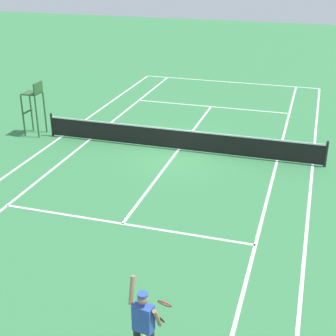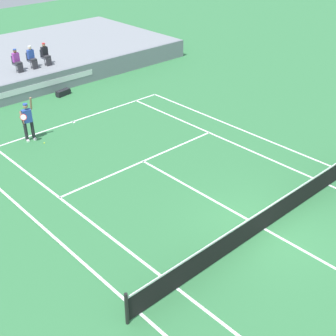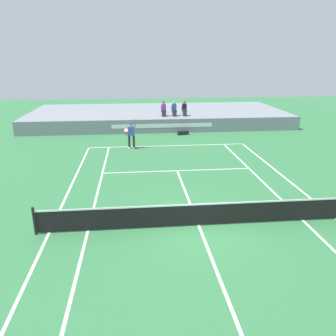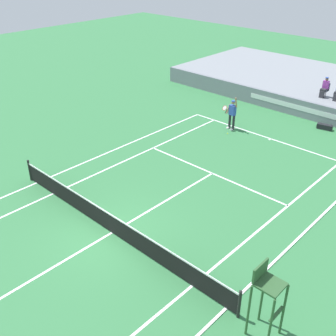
# 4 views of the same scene
# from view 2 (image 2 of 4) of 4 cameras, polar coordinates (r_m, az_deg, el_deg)

# --- Properties ---
(ground_plane) EXTENTS (80.00, 80.00, 0.00)m
(ground_plane) POSITION_cam_2_polar(r_m,az_deg,el_deg) (16.39, 11.67, -7.34)
(ground_plane) COLOR #337542
(court) EXTENTS (11.08, 23.88, 0.03)m
(court) POSITION_cam_2_polar(r_m,az_deg,el_deg) (16.38, 11.67, -7.31)
(court) COLOR #337542
(court) RESTS_ON ground
(net) EXTENTS (11.98, 0.10, 1.07)m
(net) POSITION_cam_2_polar(r_m,az_deg,el_deg) (16.08, 11.86, -5.87)
(net) COLOR black
(net) RESTS_ON ground
(barrier_wall) EXTENTS (23.68, 0.25, 1.15)m
(barrier_wall) POSITION_cam_2_polar(r_m,az_deg,el_deg) (27.39, -16.56, 9.22)
(barrier_wall) COLOR gray
(barrier_wall) RESTS_ON ground
(spectator_seated_0) EXTENTS (0.44, 0.60, 1.27)m
(spectator_seated_0) POSITION_cam_2_polar(r_m,az_deg,el_deg) (28.40, -17.88, 12.29)
(spectator_seated_0) COLOR #474C56
(spectator_seated_0) RESTS_ON bleacher_platform
(spectator_seated_1) EXTENTS (0.44, 0.60, 1.27)m
(spectator_seated_1) POSITION_cam_2_polar(r_m,az_deg,el_deg) (28.78, -16.23, 12.77)
(spectator_seated_1) COLOR #474C56
(spectator_seated_1) RESTS_ON bleacher_platform
(spectator_seated_2) EXTENTS (0.44, 0.60, 1.27)m
(spectator_seated_2) POSITION_cam_2_polar(r_m,az_deg,el_deg) (29.17, -14.66, 13.21)
(spectator_seated_2) COLOR #474C56
(spectator_seated_2) RESTS_ON bleacher_platform
(tennis_player) EXTENTS (0.81, 0.62, 2.08)m
(tennis_player) POSITION_cam_2_polar(r_m,az_deg,el_deg) (22.27, -16.69, 5.54)
(tennis_player) COLOR #232328
(tennis_player) RESTS_ON ground
(tennis_ball) EXTENTS (0.07, 0.07, 0.07)m
(tennis_ball) POSITION_cam_2_polar(r_m,az_deg,el_deg) (22.18, -14.81, 2.96)
(tennis_ball) COLOR #D1E533
(tennis_ball) RESTS_ON ground
(equipment_bag) EXTENTS (0.94, 0.48, 0.32)m
(equipment_bag) POSITION_cam_2_polar(r_m,az_deg,el_deg) (27.53, -12.62, 8.93)
(equipment_bag) COLOR black
(equipment_bag) RESTS_ON ground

